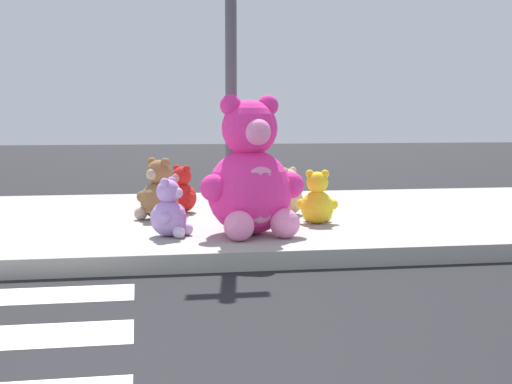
# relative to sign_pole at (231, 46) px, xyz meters

# --- Properties ---
(sidewalk) EXTENTS (28.00, 4.40, 0.15)m
(sidewalk) POSITION_rel_sign_pole_xyz_m (-1.00, 0.80, -1.77)
(sidewalk) COLOR #9E9B93
(sidewalk) RESTS_ON ground_plane
(sign_pole) EXTENTS (0.56, 0.11, 3.20)m
(sign_pole) POSITION_rel_sign_pole_xyz_m (0.00, 0.00, 0.00)
(sign_pole) COLOR #4C4C51
(sign_pole) RESTS_ON sidewalk
(plush_pink_large) EXTENTS (0.94, 0.86, 1.23)m
(plush_pink_large) POSITION_rel_sign_pole_xyz_m (0.09, -0.59, -1.21)
(plush_pink_large) COLOR #F22D93
(plush_pink_large) RESTS_ON sidewalk
(plush_red) EXTENTS (0.37, 0.37, 0.52)m
(plush_red) POSITION_rel_sign_pole_xyz_m (-0.42, 0.99, -1.49)
(plush_red) COLOR red
(plush_red) RESTS_ON sidewalk
(plush_yellow) EXTENTS (0.40, 0.37, 0.53)m
(plush_yellow) POSITION_rel_sign_pole_xyz_m (0.84, -0.03, -1.49)
(plush_yellow) COLOR yellow
(plush_yellow) RESTS_ON sidewalk
(plush_tan) EXTENTS (0.36, 0.36, 0.51)m
(plush_tan) POSITION_rel_sign_pole_xyz_m (0.69, 0.65, -1.49)
(plush_tan) COLOR tan
(plush_tan) RESTS_ON sidewalk
(plush_lavender) EXTENTS (0.37, 0.37, 0.52)m
(plush_lavender) POSITION_rel_sign_pole_xyz_m (-0.61, -0.56, -1.49)
(plush_lavender) COLOR #B28CD8
(plush_lavender) RESTS_ON sidewalk
(plush_brown) EXTENTS (0.45, 0.45, 0.63)m
(plush_brown) POSITION_rel_sign_pole_xyz_m (-0.68, 0.52, -1.45)
(plush_brown) COLOR olive
(plush_brown) RESTS_ON sidewalk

